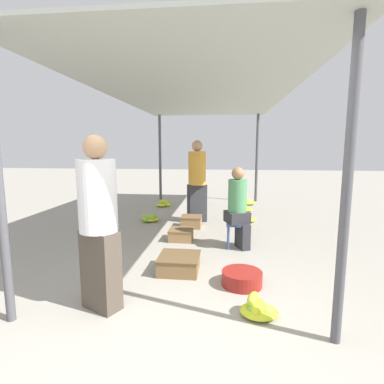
{
  "coord_description": "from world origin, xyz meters",
  "views": [
    {
      "loc": [
        0.52,
        -2.14,
        1.63
      ],
      "look_at": [
        0.0,
        2.64,
        0.91
      ],
      "focal_mm": 28.0,
      "sensor_mm": 36.0,
      "label": 1
    }
  ],
  "objects_px": {
    "banana_pile_left_0": "(165,204)",
    "stool": "(237,227)",
    "banana_pile_left_1": "(149,218)",
    "banana_pile_right_2": "(242,208)",
    "shopper_walking_mid": "(197,180)",
    "crate_mid": "(179,263)",
    "banana_pile_right_3": "(247,202)",
    "vendor_foreground": "(99,222)",
    "basin_black": "(242,278)",
    "crate_far": "(191,222)",
    "banana_pile_right_1": "(241,218)",
    "banana_pile_right_0": "(258,308)",
    "vendor_seated": "(238,206)",
    "crate_near": "(181,234)"
  },
  "relations": [
    {
      "from": "banana_pile_left_1",
      "to": "banana_pile_right_3",
      "type": "height_order",
      "value": "banana_pile_left_1"
    },
    {
      "from": "banana_pile_right_2",
      "to": "shopper_walking_mid",
      "type": "distance_m",
      "value": 1.81
    },
    {
      "from": "vendor_foreground",
      "to": "shopper_walking_mid",
      "type": "height_order",
      "value": "shopper_walking_mid"
    },
    {
      "from": "banana_pile_right_0",
      "to": "banana_pile_right_3",
      "type": "distance_m",
      "value": 5.84
    },
    {
      "from": "banana_pile_right_3",
      "to": "shopper_walking_mid",
      "type": "xyz_separation_m",
      "value": [
        -1.24,
        -2.16,
        0.86
      ]
    },
    {
      "from": "basin_black",
      "to": "shopper_walking_mid",
      "type": "xyz_separation_m",
      "value": [
        -0.82,
        3.03,
        0.84
      ]
    },
    {
      "from": "banana_pile_right_1",
      "to": "banana_pile_right_3",
      "type": "xyz_separation_m",
      "value": [
        0.26,
        2.02,
        -0.01
      ]
    },
    {
      "from": "crate_near",
      "to": "crate_far",
      "type": "distance_m",
      "value": 0.88
    },
    {
      "from": "banana_pile_left_0",
      "to": "stool",
      "type": "bearing_deg",
      "value": -60.29
    },
    {
      "from": "vendor_foreground",
      "to": "banana_pile_right_2",
      "type": "relative_size",
      "value": 3.44
    },
    {
      "from": "banana_pile_right_2",
      "to": "crate_far",
      "type": "distance_m",
      "value": 2.03
    },
    {
      "from": "banana_pile_right_0",
      "to": "crate_near",
      "type": "bearing_deg",
      "value": 115.31
    },
    {
      "from": "stool",
      "to": "vendor_seated",
      "type": "bearing_deg",
      "value": -22.83
    },
    {
      "from": "banana_pile_left_1",
      "to": "banana_pile_right_2",
      "type": "bearing_deg",
      "value": 31.86
    },
    {
      "from": "stool",
      "to": "banana_pile_left_1",
      "type": "xyz_separation_m",
      "value": [
        -1.86,
        1.53,
        -0.26
      ]
    },
    {
      "from": "crate_mid",
      "to": "banana_pile_right_3",
      "type": "bearing_deg",
      "value": 75.92
    },
    {
      "from": "banana_pile_right_2",
      "to": "crate_near",
      "type": "height_order",
      "value": "banana_pile_right_2"
    },
    {
      "from": "banana_pile_right_2",
      "to": "shopper_walking_mid",
      "type": "height_order",
      "value": "shopper_walking_mid"
    },
    {
      "from": "stool",
      "to": "banana_pile_left_0",
      "type": "bearing_deg",
      "value": 119.71
    },
    {
      "from": "banana_pile_left_0",
      "to": "banana_pile_right_1",
      "type": "bearing_deg",
      "value": -35.92
    },
    {
      "from": "banana_pile_left_0",
      "to": "banana_pile_right_0",
      "type": "height_order",
      "value": "banana_pile_right_0"
    },
    {
      "from": "basin_black",
      "to": "crate_near",
      "type": "bearing_deg",
      "value": 120.14
    },
    {
      "from": "banana_pile_right_0",
      "to": "crate_mid",
      "type": "xyz_separation_m",
      "value": [
        -0.93,
        0.96,
        0.03
      ]
    },
    {
      "from": "banana_pile_right_1",
      "to": "crate_far",
      "type": "xyz_separation_m",
      "value": [
        -1.05,
        -0.62,
        0.04
      ]
    },
    {
      "from": "basin_black",
      "to": "vendor_foreground",
      "type": "bearing_deg",
      "value": -155.34
    },
    {
      "from": "vendor_foreground",
      "to": "banana_pile_left_0",
      "type": "distance_m",
      "value": 5.39
    },
    {
      "from": "vendor_seated",
      "to": "banana_pile_left_0",
      "type": "distance_m",
      "value": 3.81
    },
    {
      "from": "banana_pile_right_0",
      "to": "banana_pile_right_3",
      "type": "xyz_separation_m",
      "value": [
        0.29,
        5.83,
        -0.01
      ]
    },
    {
      "from": "stool",
      "to": "crate_far",
      "type": "relative_size",
      "value": 1.0
    },
    {
      "from": "banana_pile_right_0",
      "to": "vendor_seated",
      "type": "bearing_deg",
      "value": 93.34
    },
    {
      "from": "crate_far",
      "to": "shopper_walking_mid",
      "type": "distance_m",
      "value": 0.94
    },
    {
      "from": "crate_mid",
      "to": "crate_far",
      "type": "bearing_deg",
      "value": 92.17
    },
    {
      "from": "banana_pile_right_1",
      "to": "banana_pile_right_2",
      "type": "distance_m",
      "value": 1.07
    },
    {
      "from": "vendor_seated",
      "to": "banana_pile_right_1",
      "type": "bearing_deg",
      "value": 85.02
    },
    {
      "from": "basin_black",
      "to": "banana_pile_right_0",
      "type": "height_order",
      "value": "banana_pile_right_0"
    },
    {
      "from": "banana_pile_left_0",
      "to": "banana_pile_right_3",
      "type": "distance_m",
      "value": 2.35
    },
    {
      "from": "vendor_seated",
      "to": "banana_pile_right_1",
      "type": "xyz_separation_m",
      "value": [
        0.16,
        1.79,
        -0.61
      ]
    },
    {
      "from": "banana_pile_left_1",
      "to": "banana_pile_right_3",
      "type": "distance_m",
      "value": 3.22
    },
    {
      "from": "banana_pile_left_1",
      "to": "banana_pile_right_2",
      "type": "height_order",
      "value": "banana_pile_right_2"
    },
    {
      "from": "banana_pile_right_0",
      "to": "shopper_walking_mid",
      "type": "xyz_separation_m",
      "value": [
        -0.94,
        3.68,
        0.85
      ]
    },
    {
      "from": "banana_pile_left_1",
      "to": "crate_mid",
      "type": "bearing_deg",
      "value": -67.7
    },
    {
      "from": "vendor_seated",
      "to": "banana_pile_right_0",
      "type": "height_order",
      "value": "vendor_seated"
    },
    {
      "from": "basin_black",
      "to": "crate_near",
      "type": "height_order",
      "value": "crate_near"
    },
    {
      "from": "shopper_walking_mid",
      "to": "crate_mid",
      "type": "bearing_deg",
      "value": -89.7
    },
    {
      "from": "banana_pile_left_0",
      "to": "banana_pile_left_1",
      "type": "height_order",
      "value": "banana_pile_left_1"
    },
    {
      "from": "basin_black",
      "to": "banana_pile_left_0",
      "type": "distance_m",
      "value": 5.0
    },
    {
      "from": "stool",
      "to": "crate_mid",
      "type": "height_order",
      "value": "stool"
    },
    {
      "from": "basin_black",
      "to": "banana_pile_left_0",
      "type": "height_order",
      "value": "banana_pile_left_0"
    },
    {
      "from": "stool",
      "to": "banana_pile_left_0",
      "type": "height_order",
      "value": "stool"
    },
    {
      "from": "vendor_foreground",
      "to": "shopper_walking_mid",
      "type": "relative_size",
      "value": 0.98
    }
  ]
}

